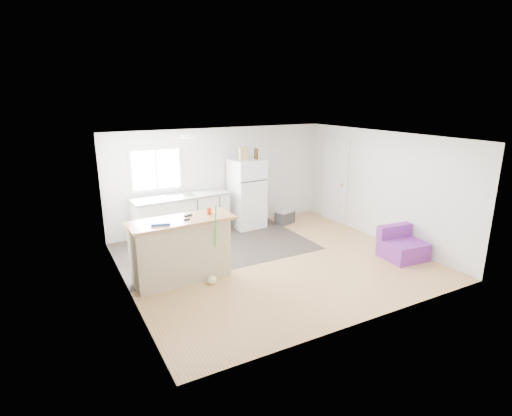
{
  "coord_description": "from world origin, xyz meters",
  "views": [
    {
      "loc": [
        -3.75,
        -6.21,
        3.13
      ],
      "look_at": [
        -0.01,
        0.7,
        0.9
      ],
      "focal_mm": 28.0,
      "sensor_mm": 36.0,
      "label": 1
    }
  ],
  "objects": [
    {
      "name": "peninsula",
      "position": [
        -1.83,
        0.06,
        0.56
      ],
      "size": [
        1.83,
        0.76,
        1.11
      ],
      "rotation": [
        0.0,
        0.0,
        0.04
      ],
      "color": "tan",
      "rests_on": "floor"
    },
    {
      "name": "cleaner_jug",
      "position": [
        -1.28,
        -0.04,
        0.12
      ],
      "size": [
        0.15,
        0.13,
        0.28
      ],
      "rotation": [
        0.0,
        0.0,
        -0.36
      ],
      "color": "silver",
      "rests_on": "floor"
    },
    {
      "name": "refrigerator",
      "position": [
        0.52,
        2.14,
        0.84
      ],
      "size": [
        0.78,
        0.75,
        1.67
      ],
      "rotation": [
        0.0,
        0.0,
        0.07
      ],
      "color": "white",
      "rests_on": "floor"
    },
    {
      "name": "red_cup",
      "position": [
        -1.27,
        0.11,
        1.17
      ],
      "size": [
        0.09,
        0.09,
        0.12
      ],
      "primitive_type": "cylinder",
      "rotation": [
        0.0,
        0.0,
        0.14
      ],
      "color": "#BE330B",
      "rests_on": "peninsula"
    },
    {
      "name": "cardboard_box",
      "position": [
        0.4,
        2.07,
        1.82
      ],
      "size": [
        0.2,
        0.11,
        0.3
      ],
      "primitive_type": "cube",
      "rotation": [
        0.0,
        0.0,
        -0.05
      ],
      "color": "#A1885C",
      "rests_on": "refrigerator"
    },
    {
      "name": "bottle_left",
      "position": [
        0.72,
        2.02,
        1.79
      ],
      "size": [
        0.09,
        0.09,
        0.25
      ],
      "primitive_type": "cylinder",
      "rotation": [
        0.0,
        0.0,
        0.25
      ],
      "color": "#37200A",
      "rests_on": "refrigerator"
    },
    {
      "name": "window",
      "position": [
        -1.55,
        2.49,
        1.55
      ],
      "size": [
        1.18,
        0.06,
        0.98
      ],
      "color": "white",
      "rests_on": "back_wall"
    },
    {
      "name": "tool_a",
      "position": [
        -1.63,
        0.18,
        1.12
      ],
      "size": [
        0.15,
        0.09,
        0.03
      ],
      "primitive_type": "cube",
      "rotation": [
        0.0,
        0.0,
        0.3
      ],
      "color": "black",
      "rests_on": "peninsula"
    },
    {
      "name": "room",
      "position": [
        0.0,
        0.0,
        1.2
      ],
      "size": [
        5.51,
        5.01,
        2.41
      ],
      "color": "#9F7942",
      "rests_on": "ground"
    },
    {
      "name": "ceiling_fixture",
      "position": [
        -1.2,
        1.2,
        2.36
      ],
      "size": [
        0.3,
        0.3,
        0.07
      ],
      "primitive_type": "cylinder",
      "color": "white",
      "rests_on": "ceiling"
    },
    {
      "name": "vinyl_zone",
      "position": [
        -0.73,
        1.25,
        0.0
      ],
      "size": [
        4.05,
        2.5,
        0.0
      ],
      "primitive_type": "cube",
      "color": "#342B27",
      "rests_on": "floor"
    },
    {
      "name": "mop",
      "position": [
        -1.41,
        -0.32,
        0.23
      ],
      "size": [
        0.27,
        0.39,
        1.4
      ],
      "rotation": [
        0.0,
        0.0,
        -0.24
      ],
      "color": "green",
      "rests_on": "floor"
    },
    {
      "name": "kitchen_cabinets",
      "position": [
        -1.12,
        2.16,
        0.5
      ],
      "size": [
        2.23,
        0.82,
        1.27
      ],
      "rotation": [
        0.0,
        0.0,
        0.07
      ],
      "color": "white",
      "rests_on": "floor"
    },
    {
      "name": "cooler",
      "position": [
        1.47,
        1.91,
        0.19
      ],
      "size": [
        0.56,
        0.47,
        0.37
      ],
      "rotation": [
        0.0,
        0.0,
        0.34
      ],
      "color": "#303032",
      "rests_on": "floor"
    },
    {
      "name": "purple_seat",
      "position": [
        2.32,
        -1.08,
        0.23
      ],
      "size": [
        0.82,
        0.79,
        0.62
      ],
      "rotation": [
        0.0,
        0.0,
        -0.1
      ],
      "color": "#752D93",
      "rests_on": "floor"
    },
    {
      "name": "blue_tray",
      "position": [
        -2.18,
        -0.03,
        1.12
      ],
      "size": [
        0.35,
        0.29,
        0.04
      ],
      "primitive_type": "cube",
      "rotation": [
        0.0,
        0.0,
        -0.25
      ],
      "color": "blue",
      "rests_on": "peninsula"
    },
    {
      "name": "tool_b",
      "position": [
        -1.73,
        -0.03,
        1.12
      ],
      "size": [
        0.11,
        0.06,
        0.03
      ],
      "primitive_type": "cube",
      "rotation": [
        0.0,
        0.0,
        0.25
      ],
      "color": "black",
      "rests_on": "peninsula"
    },
    {
      "name": "bottle_right",
      "position": [
        0.76,
        2.15,
        1.79
      ],
      "size": [
        0.09,
        0.09,
        0.25
      ],
      "primitive_type": "cylinder",
      "rotation": [
        0.0,
        0.0,
        0.31
      ],
      "color": "#37200A",
      "rests_on": "refrigerator"
    },
    {
      "name": "interior_door",
      "position": [
        2.72,
        1.55,
        1.02
      ],
      "size": [
        0.11,
        0.92,
        2.1
      ],
      "color": "white",
      "rests_on": "right_wall"
    }
  ]
}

